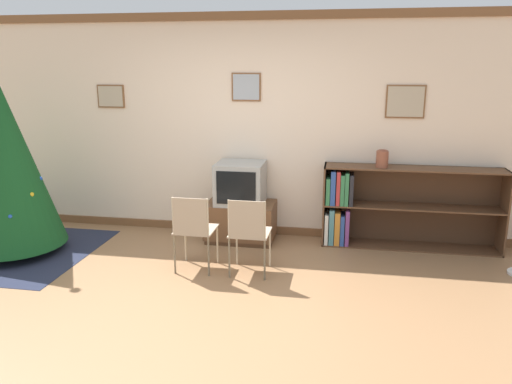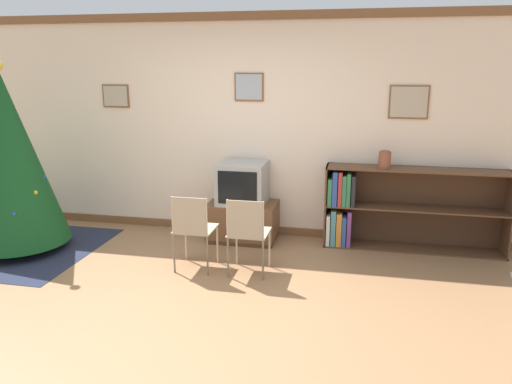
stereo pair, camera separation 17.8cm
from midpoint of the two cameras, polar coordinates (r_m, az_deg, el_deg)
ground_plane at (r=4.59m, az=-5.73°, el=-12.96°), size 24.00×24.00×0.00m
wall_back at (r=6.20m, az=-0.01°, el=7.44°), size 9.13×0.11×2.70m
area_rug at (r=6.47m, az=-24.56°, el=-5.91°), size 1.74×1.78×0.01m
christmas_tree at (r=6.20m, az=-25.58°, el=3.36°), size 1.16×1.16×2.13m
tv_console at (r=6.12m, az=-0.64°, el=-3.36°), size 0.83×0.54×0.47m
television at (r=5.98m, az=-0.66°, el=1.04°), size 0.56×0.52×0.50m
folding_chair_left at (r=5.17m, az=-6.26°, el=-4.07°), size 0.40×0.40×0.82m
folding_chair_right at (r=5.03m, az=0.01°, el=-4.53°), size 0.40×0.40×0.82m
bookshelf at (r=6.03m, az=15.28°, el=-1.80°), size 2.04×0.36×0.96m
vase at (r=5.85m, az=15.34°, el=3.63°), size 0.14×0.14×0.20m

